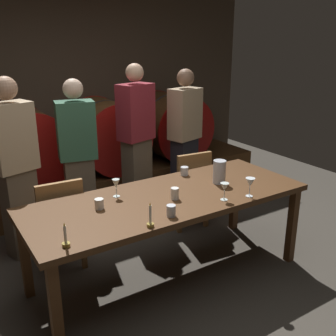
% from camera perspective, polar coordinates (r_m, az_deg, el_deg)
% --- Properties ---
extents(ground_plane, '(7.76, 7.76, 0.00)m').
position_cam_1_polar(ground_plane, '(3.55, -1.61, -16.64)').
color(ground_plane, '#3F3A33').
extents(back_wall, '(5.97, 0.24, 2.90)m').
position_cam_1_polar(back_wall, '(5.40, -16.86, 11.48)').
color(back_wall, '#473A2D').
rests_on(back_wall, ground).
extents(barrel_shelf, '(5.37, 0.90, 0.38)m').
position_cam_1_polar(barrel_shelf, '(5.18, -13.82, -2.96)').
color(barrel_shelf, brown).
rests_on(barrel_shelf, ground).
extents(wine_barrel_center_left, '(0.91, 0.84, 0.91)m').
position_cam_1_polar(wine_barrel_center_left, '(4.86, -20.05, 2.92)').
color(wine_barrel_center_left, brown).
rests_on(wine_barrel_center_left, barrel_shelf).
extents(wine_barrel_center_right, '(0.91, 0.84, 0.91)m').
position_cam_1_polar(wine_barrel_center_right, '(5.17, -8.86, 4.74)').
color(wine_barrel_center_right, brown).
rests_on(wine_barrel_center_right, barrel_shelf).
extents(wine_barrel_far_right, '(0.91, 0.84, 0.91)m').
position_cam_1_polar(wine_barrel_far_right, '(5.63, 0.39, 6.10)').
color(wine_barrel_far_right, '#513319').
rests_on(wine_barrel_far_right, barrel_shelf).
extents(dining_table, '(2.40, 0.92, 0.78)m').
position_cam_1_polar(dining_table, '(3.32, 0.06, -5.17)').
color(dining_table, '#4C2D16').
rests_on(dining_table, ground).
extents(chair_left, '(0.42, 0.42, 0.88)m').
position_cam_1_polar(chair_left, '(3.68, -15.45, -7.23)').
color(chair_left, olive).
rests_on(chair_left, ground).
extents(chair_right, '(0.44, 0.44, 0.88)m').
position_cam_1_polar(chair_right, '(4.33, 3.08, -2.52)').
color(chair_right, olive).
rests_on(chair_right, ground).
extents(guest_far_left, '(0.43, 0.34, 1.72)m').
position_cam_1_polar(guest_far_left, '(3.91, -21.20, -0.01)').
color(guest_far_left, brown).
rests_on(guest_far_left, ground).
extents(guest_center_left, '(0.42, 0.31, 1.65)m').
position_cam_1_polar(guest_center_left, '(4.21, -12.89, 1.52)').
color(guest_center_left, brown).
rests_on(guest_center_left, ground).
extents(guest_center_right, '(0.43, 0.34, 1.77)m').
position_cam_1_polar(guest_center_right, '(4.44, -4.59, 3.70)').
color(guest_center_right, brown).
rests_on(guest_center_right, ground).
extents(guest_far_right, '(0.43, 0.33, 1.69)m').
position_cam_1_polar(guest_far_right, '(4.82, 2.43, 4.40)').
color(guest_far_right, black).
rests_on(guest_far_right, ground).
extents(candle_left, '(0.05, 0.05, 0.17)m').
position_cam_1_polar(candle_left, '(2.61, -14.60, -10.11)').
color(candle_left, olive).
rests_on(candle_left, dining_table).
extents(candle_right, '(0.05, 0.05, 0.19)m').
position_cam_1_polar(candle_right, '(2.77, -2.58, -7.58)').
color(candle_right, olive).
rests_on(candle_right, dining_table).
extents(pitcher, '(0.12, 0.12, 0.21)m').
position_cam_1_polar(pitcher, '(3.57, 7.45, -0.55)').
color(pitcher, silver).
rests_on(pitcher, dining_table).
extents(wine_glass_left, '(0.06, 0.06, 0.15)m').
position_cam_1_polar(wine_glass_left, '(3.27, -7.54, -2.41)').
color(wine_glass_left, silver).
rests_on(wine_glass_left, dining_table).
extents(wine_glass_center, '(0.07, 0.07, 0.15)m').
position_cam_1_polar(wine_glass_center, '(3.21, 8.19, -2.82)').
color(wine_glass_center, silver).
rests_on(wine_glass_center, dining_table).
extents(wine_glass_right, '(0.08, 0.08, 0.16)m').
position_cam_1_polar(wine_glass_right, '(3.31, 11.80, -2.12)').
color(wine_glass_right, white).
rests_on(wine_glass_right, dining_table).
extents(cup_far_left, '(0.07, 0.07, 0.08)m').
position_cam_1_polar(cup_far_left, '(3.09, -9.93, -5.13)').
color(cup_far_left, white).
rests_on(cup_far_left, dining_table).
extents(cup_center_left, '(0.07, 0.07, 0.09)m').
position_cam_1_polar(cup_center_left, '(2.92, 0.45, -6.21)').
color(cup_center_left, silver).
rests_on(cup_center_left, dining_table).
extents(cup_center_right, '(0.07, 0.07, 0.10)m').
position_cam_1_polar(cup_center_right, '(3.22, 0.99, -3.71)').
color(cup_center_right, white).
rests_on(cup_center_right, dining_table).
extents(cup_far_right, '(0.07, 0.07, 0.08)m').
position_cam_1_polar(cup_far_right, '(3.77, 2.40, -0.44)').
color(cup_far_right, silver).
rests_on(cup_far_right, dining_table).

